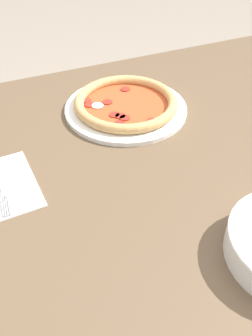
{
  "coord_description": "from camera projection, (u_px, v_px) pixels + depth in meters",
  "views": [
    {
      "loc": [
        0.34,
        0.52,
        1.27
      ],
      "look_at": [
        0.1,
        -0.02,
        0.76
      ],
      "focal_mm": 40.0,
      "sensor_mm": 36.0,
      "label": 1
    }
  ],
  "objects": [
    {
      "name": "pizza",
      "position": [
        125.0,
        105.0,
        0.98
      ],
      "size": [
        0.32,
        0.32,
        0.04
      ],
      "color": "white",
      "rests_on": "dining_table"
    },
    {
      "name": "ground_plane",
      "position": [
        155.0,
        329.0,
        1.3
      ],
      "size": [
        8.0,
        8.0,
        0.0
      ],
      "primitive_type": "plane",
      "color": "gray"
    },
    {
      "name": "fork",
      "position": [
        2.0,
        185.0,
        0.77
      ],
      "size": [
        0.02,
        0.18,
        0.0
      ],
      "rotation": [
        0.0,
        0.0,
        1.51
      ],
      "color": "silver",
      "rests_on": "napkin"
    },
    {
      "name": "dining_table",
      "position": [
        170.0,
        197.0,
        0.87
      ],
      "size": [
        1.29,
        1.09,
        0.74
      ],
      "color": "brown",
      "rests_on": "ground_plane"
    }
  ]
}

